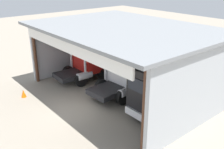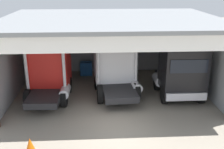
{
  "view_description": "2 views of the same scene",
  "coord_description": "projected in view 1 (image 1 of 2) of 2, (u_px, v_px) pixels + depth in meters",
  "views": [
    {
      "loc": [
        12.77,
        -7.49,
        8.23
      ],
      "look_at": [
        0.0,
        3.1,
        1.63
      ],
      "focal_mm": 41.23,
      "sensor_mm": 36.0,
      "label": 1
    },
    {
      "loc": [
        -0.89,
        -12.15,
        6.97
      ],
      "look_at": [
        0.0,
        3.1,
        1.63
      ],
      "focal_mm": 43.76,
      "sensor_mm": 36.0,
      "label": 2
    }
  ],
  "objects": [
    {
      "name": "tool_cart",
      "position": [
        142.0,
        68.0,
        22.32
      ],
      "size": [
        0.9,
        0.6,
        1.0
      ],
      "primitive_type": "cube",
      "color": "#1E59A5",
      "rests_on": "ground"
    },
    {
      "name": "ground_plane",
      "position": [
        75.0,
        109.0,
        16.62
      ],
      "size": [
        80.0,
        80.0,
        0.0
      ],
      "primitive_type": "plane",
      "color": "gray",
      "rests_on": "ground"
    },
    {
      "name": "workshop_shed",
      "position": [
        134.0,
        45.0,
        18.44
      ],
      "size": [
        12.83,
        9.6,
        4.86
      ],
      "color": "#ADB2B7",
      "rests_on": "ground"
    },
    {
      "name": "truck_black_center_left_bay",
      "position": [
        157.0,
        93.0,
        14.86
      ],
      "size": [
        2.62,
        4.4,
        3.3
      ],
      "rotation": [
        0.0,
        0.0,
        3.14
      ],
      "color": "black",
      "rests_on": "ground"
    },
    {
      "name": "oil_drum",
      "position": [
        143.0,
        69.0,
        22.27
      ],
      "size": [
        0.58,
        0.58,
        0.93
      ],
      "primitive_type": "cylinder",
      "color": "#194CB2",
      "rests_on": "ground"
    },
    {
      "name": "truck_red_yard_outside",
      "position": [
        89.0,
        58.0,
        20.9
      ],
      "size": [
        2.57,
        4.47,
        3.3
      ],
      "rotation": [
        0.0,
        0.0,
        -0.03
      ],
      "color": "red",
      "rests_on": "ground"
    },
    {
      "name": "truck_white_center_right_bay",
      "position": [
        127.0,
        69.0,
        18.23
      ],
      "size": [
        2.88,
        4.63,
        3.49
      ],
      "rotation": [
        0.0,
        0.0,
        0.07
      ],
      "color": "white",
      "rests_on": "ground"
    },
    {
      "name": "traffic_cone",
      "position": [
        24.0,
        93.0,
        18.15
      ],
      "size": [
        0.36,
        0.36,
        0.56
      ],
      "primitive_type": "cone",
      "color": "orange",
      "rests_on": "ground"
    }
  ]
}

